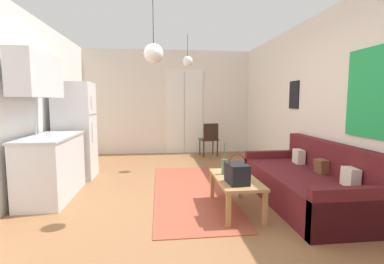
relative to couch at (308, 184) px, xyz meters
name	(u,v)px	position (x,y,z in m)	size (l,w,h in m)	color
ground_plane	(179,209)	(-1.77, 0.11, -0.32)	(4.93, 8.37, 0.10)	#8E603D
wall_back	(169,103)	(-1.75, 4.04, 1.08)	(4.53, 0.13, 2.72)	silver
wall_right	(339,104)	(0.45, 0.10, 1.09)	(0.12, 7.97, 2.72)	silver
area_rug	(191,191)	(-1.54, 0.71, -0.26)	(1.11, 3.05, 0.01)	#9E4733
couch	(308,184)	(0.00, 0.00, 0.00)	(0.95, 2.16, 0.84)	#5B191E
coffee_table	(236,182)	(-1.05, -0.12, 0.11)	(0.50, 1.03, 0.43)	#B27F4C
bamboo_vase	(224,167)	(-1.16, 0.07, 0.26)	(0.07, 0.07, 0.42)	#47704C
handbag	(237,173)	(-1.10, -0.36, 0.28)	(0.24, 0.33, 0.36)	black
refrigerator	(75,130)	(-3.53, 1.76, 0.60)	(0.66, 0.61, 1.73)	white
kitchen_counter	(48,145)	(-3.60, 0.67, 0.51)	(0.61, 1.33, 2.06)	silver
accent_chair	(209,138)	(-0.76, 3.42, 0.21)	(0.48, 0.46, 0.84)	black
pendant_lamp_near	(154,53)	(-2.07, -0.20, 1.68)	(0.22, 0.22, 0.89)	black
pendant_lamp_far	(188,61)	(-1.43, 2.24, 1.93)	(0.21, 0.21, 0.63)	black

